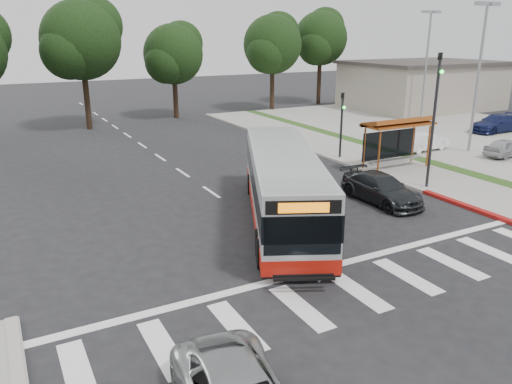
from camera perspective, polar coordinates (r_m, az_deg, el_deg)
ground at (r=19.15m, az=1.98°, el=-4.82°), size 140.00×140.00×0.00m
sidewalk_east at (r=31.48m, az=12.12°, el=3.94°), size 4.00×40.00×0.12m
curb_east at (r=30.26m, az=9.21°, el=3.59°), size 0.30×40.00×0.15m
curb_east_red at (r=23.45m, az=24.03°, el=-1.92°), size 0.32×6.00×0.15m
parking_lot at (r=41.36m, az=23.26°, el=6.12°), size 18.00×36.00×0.10m
commercial_building at (r=54.13m, az=18.41°, el=11.37°), size 14.00×10.00×4.40m
building_roof_cap at (r=53.96m, az=18.66°, el=13.85°), size 14.60×10.60×0.30m
crosswalk_ladder at (r=15.45m, az=11.47°, el=-10.99°), size 18.00×2.60×0.01m
bus_shelter at (r=28.79m, az=15.81°, el=7.07°), size 4.20×1.60×2.86m
traffic_signal_ne_tall at (r=25.22m, az=19.76°, el=8.80°), size 0.18×0.37×6.50m
traffic_signal_ne_short at (r=30.52m, az=9.78°, el=8.29°), size 0.18×0.37×4.00m
lot_light_front at (r=34.34m, az=24.28°, el=13.82°), size 1.90×0.35×9.01m
lot_light_mid at (r=45.43m, az=19.01°, el=14.98°), size 1.90×0.35×9.01m
tree_ne_a at (r=50.04m, az=1.94°, el=16.60°), size 6.16×5.74×9.30m
tree_ne_b at (r=55.50m, az=7.43°, el=17.12°), size 6.16×5.74×10.02m
tree_north_a at (r=41.94m, az=-19.30°, el=16.19°), size 6.60×6.15×10.17m
tree_north_b at (r=45.89m, az=-9.37°, el=15.38°), size 5.72×5.33×8.43m
transit_bus at (r=20.07m, az=3.08°, el=0.61°), size 6.92×11.14×2.88m
pedestrian at (r=15.45m, az=6.72°, el=-7.14°), size 0.75×0.74×1.74m
dark_sedan at (r=23.22m, az=14.13°, el=0.38°), size 1.78×4.35×1.26m
parked_car_0 at (r=34.28m, az=26.69°, el=4.57°), size 3.35×1.57×1.11m
parked_car_1 at (r=34.01m, az=18.65°, el=5.51°), size 3.69×1.48×1.19m
parked_car_3 at (r=42.65m, az=25.78°, el=7.09°), size 4.59×1.89×1.33m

